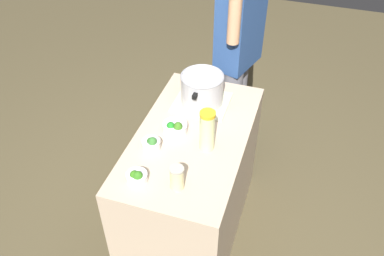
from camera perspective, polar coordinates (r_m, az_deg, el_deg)
name	(u,v)px	position (r m, az deg, el deg)	size (l,w,h in m)	color
ground_plane	(192,226)	(2.96, 0.00, -13.53)	(8.00, 8.00, 0.00)	brown
counter_slab	(192,186)	(2.62, 0.00, -8.02)	(1.12, 0.62, 0.87)	#C5AD90
dish_cloth	(202,102)	(2.53, 1.37, 3.63)	(0.30, 0.33, 0.01)	beige
cooking_pot	(202,88)	(2.47, 1.41, 5.52)	(0.33, 0.26, 0.19)	#B7B7BC
lemonade_pitcher	(207,131)	(2.15, 2.12, -0.35)	(0.08, 0.08, 0.24)	beige
mason_jar	(177,178)	(1.99, -2.11, -6.93)	(0.07, 0.07, 0.13)	beige
broccoli_bowl_front	(137,177)	(2.06, -7.70, -6.74)	(0.11, 0.11, 0.07)	silver
broccoli_bowl_center	(151,143)	(2.21, -5.66, -2.15)	(0.10, 0.10, 0.08)	silver
broccoli_bowl_back	(175,128)	(2.31, -2.41, 0.04)	(0.14, 0.14, 0.09)	silver
person_cook	(238,58)	(2.91, 6.36, 9.66)	(0.50, 0.29, 1.64)	slate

